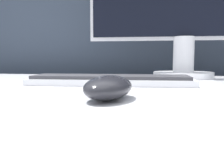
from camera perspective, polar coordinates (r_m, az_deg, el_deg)
partition_panel at (r=1.17m, az=3.56°, el=-0.41°), size 5.00×0.03×1.38m
computer_mouse_near at (r=0.43m, az=-0.77°, el=-0.77°), size 0.09×0.14×0.04m
keyboard at (r=0.66m, az=-0.24°, el=0.85°), size 0.42×0.13×0.02m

